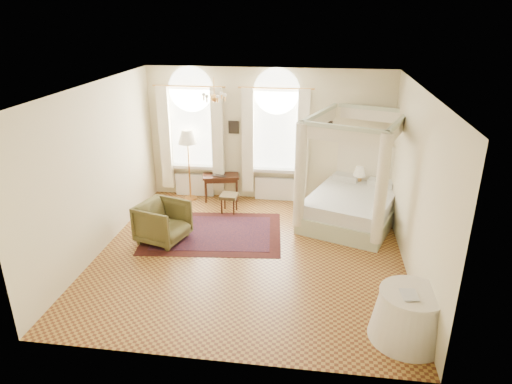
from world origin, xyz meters
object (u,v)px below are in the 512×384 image
Objects in this scene: coffee_table at (153,224)px; nightstand at (355,196)px; canopy_bed at (352,200)px; armchair at (163,222)px; writing_desk at (221,179)px; side_table at (409,315)px; floor_lamp at (188,141)px; stool at (229,197)px.

nightstand is at bearing 27.95° from coffee_table.
canopy_bed is 4.19m from armchair.
side_table is at bearing -51.30° from writing_desk.
canopy_bed is 4.60× the size of nightstand.
nightstand is 0.62× the size of writing_desk.
writing_desk is at bearing 2.25° from floor_lamp.
coffee_table is 5.44m from side_table.
armchair is 0.52× the size of floor_lamp.
coffee_table is at bearing -161.87° from canopy_bed.
canopy_bed is 2.97× the size of armchair.
armchair is at bearing -88.26° from floor_lamp.
armchair reaches higher than stool.
side_table is (3.85, -4.81, -0.19)m from writing_desk.
stool is 1.96m from armchair.
floor_lamp is at bearing -177.75° from writing_desk.
nightstand is 4.73m from armchair.
side_table is (4.66, -4.78, -1.16)m from floor_lamp.
stool is at bearing -64.36° from writing_desk.
armchair is (-3.94, -1.42, -0.14)m from canopy_bed.
armchair is 0.26m from coffee_table.
canopy_bed is 4.41m from coffee_table.
canopy_bed is 2.85× the size of writing_desk.
writing_desk is 1.49× the size of coffee_table.
writing_desk reaches higher than coffee_table.
nightstand is at bearing 95.77° from side_table.
canopy_bed reaches higher than side_table.
coffee_table is 0.57× the size of side_table.
canopy_bed is 1.53× the size of floor_lamp.
side_table is (0.49, -4.81, 0.08)m from nightstand.
canopy_bed is 2.43× the size of side_table.
coffee_table is at bearing -152.05° from nightstand.
stool is at bearing -30.78° from floor_lamp.
floor_lamp is (-4.17, -0.03, 1.25)m from nightstand.
coffee_table is at bearing 152.67° from side_table.
nightstand is 0.53× the size of side_table.
writing_desk is 0.82m from stool.
stool is at bearing -16.89° from armchair.
armchair is at bearing -107.41° from writing_desk.
side_table is at bearing -49.38° from stool.
stool is 5.39m from side_table.
nightstand reaches higher than coffee_table.
writing_desk is 2.16× the size of stool.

